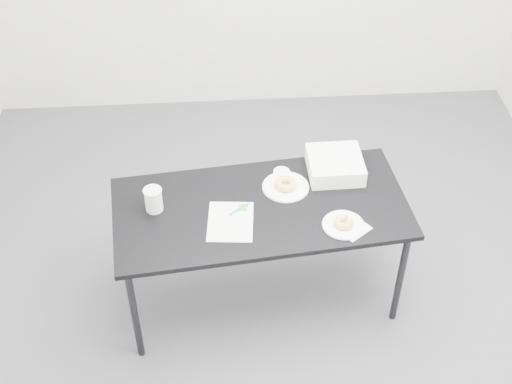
{
  "coord_description": "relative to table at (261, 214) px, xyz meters",
  "views": [
    {
      "loc": [
        -0.31,
        -2.77,
        3.29
      ],
      "look_at": [
        -0.12,
        0.02,
        0.78
      ],
      "focal_mm": 50.0,
      "sensor_mm": 36.0,
      "label": 1
    }
  ],
  "objects": [
    {
      "name": "floor",
      "position": [
        0.09,
        0.02,
        -0.66
      ],
      "size": [
        4.0,
        4.0,
        0.0
      ],
      "primitive_type": "plane",
      "color": "#47474C",
      "rests_on": "ground"
    },
    {
      "name": "bakery_box",
      "position": [
        0.43,
        0.25,
        0.1
      ],
      "size": [
        0.3,
        0.3,
        0.1
      ],
      "primitive_type": "cube",
      "rotation": [
        0.0,
        0.0,
        0.02
      ],
      "color": "white",
      "rests_on": "table"
    },
    {
      "name": "scorecard",
      "position": [
        -0.17,
        -0.11,
        0.06
      ],
      "size": [
        0.26,
        0.32,
        0.0
      ],
      "primitive_type": "cube",
      "rotation": [
        0.0,
        0.0,
        -0.09
      ],
      "color": "white",
      "rests_on": "table"
    },
    {
      "name": "napkin",
      "position": [
        0.45,
        -0.19,
        0.06
      ],
      "size": [
        0.21,
        0.21,
        0.0
      ],
      "primitive_type": "cube",
      "rotation": [
        0.0,
        0.0,
        0.65
      ],
      "color": "white",
      "rests_on": "table"
    },
    {
      "name": "donut_far",
      "position": [
        0.15,
        0.14,
        0.08
      ],
      "size": [
        0.13,
        0.13,
        0.04
      ],
      "primitive_type": "torus",
      "rotation": [
        0.0,
        0.0,
        0.1
      ],
      "color": "gold",
      "rests_on": "plate_far"
    },
    {
      "name": "plate_near",
      "position": [
        0.41,
        -0.17,
        0.06
      ],
      "size": [
        0.22,
        0.22,
        0.01
      ],
      "primitive_type": "cylinder",
      "color": "white",
      "rests_on": "napkin"
    },
    {
      "name": "logo_patch",
      "position": [
        -0.1,
        -0.01,
        0.06
      ],
      "size": [
        0.05,
        0.05,
        0.0
      ],
      "primitive_type": "cube",
      "rotation": [
        0.0,
        0.0,
        -0.09
      ],
      "color": "green",
      "rests_on": "scorecard"
    },
    {
      "name": "pen",
      "position": [
        -0.11,
        -0.02,
        0.06
      ],
      "size": [
        0.11,
        0.09,
        0.01
      ],
      "primitive_type": "cylinder",
      "rotation": [
        0.0,
        1.57,
        0.66
      ],
      "color": "#0D8F64",
      "rests_on": "scorecard"
    },
    {
      "name": "donut_near",
      "position": [
        0.41,
        -0.17,
        0.08
      ],
      "size": [
        0.14,
        0.14,
        0.03
      ],
      "primitive_type": "torus",
      "rotation": [
        0.0,
        0.0,
        0.51
      ],
      "color": "gold",
      "rests_on": "plate_near"
    },
    {
      "name": "coffee_cup",
      "position": [
        -0.56,
        0.02,
        0.12
      ],
      "size": [
        0.09,
        0.09,
        0.14
      ],
      "primitive_type": "cylinder",
      "color": "white",
      "rests_on": "table"
    },
    {
      "name": "table",
      "position": [
        0.0,
        0.0,
        0.0
      ],
      "size": [
        1.63,
        0.89,
        0.71
      ],
      "rotation": [
        0.0,
        0.0,
        0.11
      ],
      "color": "black",
      "rests_on": "floor"
    },
    {
      "name": "cup_lid",
      "position": [
        0.14,
        0.26,
        0.06
      ],
      "size": [
        0.09,
        0.09,
        0.01
      ],
      "primitive_type": "cylinder",
      "color": "white",
      "rests_on": "table"
    },
    {
      "name": "plate_far",
      "position": [
        0.15,
        0.14,
        0.06
      ],
      "size": [
        0.26,
        0.26,
        0.01
      ],
      "primitive_type": "cylinder",
      "color": "white",
      "rests_on": "table"
    }
  ]
}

